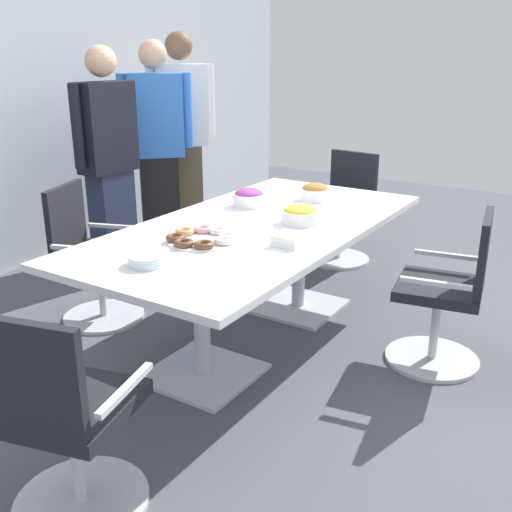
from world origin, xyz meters
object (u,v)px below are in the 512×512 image
Objects in this scene: snack_bowl_chips_yellow at (300,214)px; plate_stack at (148,260)px; office_chair_1 at (448,298)px; snack_bowl_candy_mix at (249,197)px; office_chair_2 at (343,213)px; person_standing_3 at (182,135)px; person_standing_2 at (158,146)px; donut_platter at (202,238)px; person_standing_1 at (109,161)px; napkin_pile at (289,240)px; snack_bowl_pretzels at (315,192)px; conference_table at (256,244)px; office_chair_0 at (64,426)px; office_chair_3 at (92,261)px.

snack_bowl_chips_yellow is 1.07m from plate_stack.
snack_bowl_candy_mix is at bearing 79.43° from office_chair_1.
office_chair_2 is 1.63m from person_standing_3.
office_chair_1 is 2.83m from person_standing_2.
donut_platter is (-0.76, 1.15, 0.36)m from office_chair_1.
office_chair_1 is 2.70m from person_standing_1.
snack_bowl_chips_yellow is (-0.81, -1.83, -0.14)m from person_standing_2.
office_chair_2 is 2.58m from plate_stack.
napkin_pile is (-1.63, -2.05, -0.21)m from person_standing_3.
snack_bowl_pretzels is at bearing 60.00° from office_chair_1.
snack_bowl_candy_mix is (0.02, 1.36, 0.40)m from office_chair_1.
office_chair_1 is at bearing -110.36° from snack_bowl_pretzels.
donut_platter is 2.06× the size of plate_stack.
person_standing_3 is 2.63m from napkin_pile.
snack_bowl_chips_yellow is 1.07× the size of snack_bowl_candy_mix.
office_chair_0 is at bearing -172.81° from conference_table.
office_chair_2 is 4.81× the size of plate_stack.
office_chair_0 is 4.07× the size of snack_bowl_chips_yellow.
snack_bowl_candy_mix is 1.24m from plate_stack.
snack_bowl_candy_mix is 1.11× the size of plate_stack.
office_chair_0 is 2.43m from snack_bowl_pretzels.
person_standing_1 is 1.05m from person_standing_3.
snack_bowl_pretzels is 0.95× the size of snack_bowl_candy_mix.
person_standing_2 reaches higher than office_chair_2.
office_chair_1 is at bearing -90.94° from snack_bowl_candy_mix.
snack_bowl_candy_mix is at bearing 108.67° from person_standing_2.
napkin_pile is (-1.92, -0.56, 0.37)m from office_chair_2.
snack_bowl_candy_mix is (0.67, -0.81, 0.40)m from office_chair_3.
snack_bowl_candy_mix is at bearing 69.69° from snack_bowl_chips_yellow.
plate_stack is (-0.55, -1.02, 0.37)m from office_chair_3.
office_chair_1 is 3.03m from person_standing_3.
office_chair_2 is (1.67, 0.19, -0.22)m from conference_table.
conference_table is 2.64× the size of office_chair_2.
office_chair_1 is at bearing -43.84° from plate_stack.
person_standing_1 is at bearing 49.51° from office_chair_2.
snack_bowl_pretzels is (-0.96, -0.22, 0.40)m from office_chair_2.
napkin_pile is at bearing 93.11° from person_standing_3.
napkin_pile is (-0.56, 0.72, 0.37)m from office_chair_1.
snack_bowl_chips_yellow is at bearing 109.95° from person_standing_2.
donut_platter is (-1.41, -1.55, -0.18)m from person_standing_2.
conference_table is 1.15m from office_chair_3.
office_chair_2 reaches higher than napkin_pile.
office_chair_0 reaches higher than napkin_pile.
plate_stack is (-1.04, 0.27, -0.03)m from snack_bowl_chips_yellow.
person_standing_1 is (0.03, 2.65, 0.52)m from office_chair_1.
person_standing_3 is 9.40× the size of snack_bowl_pretzels.
snack_bowl_pretzels is 0.48m from snack_bowl_candy_mix.
person_standing_3 is at bearing 179.30° from office_chair_3.
snack_bowl_chips_yellow is (1.84, 0.00, 0.40)m from office_chair_0.
office_chair_0 is 1.32m from donut_platter.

